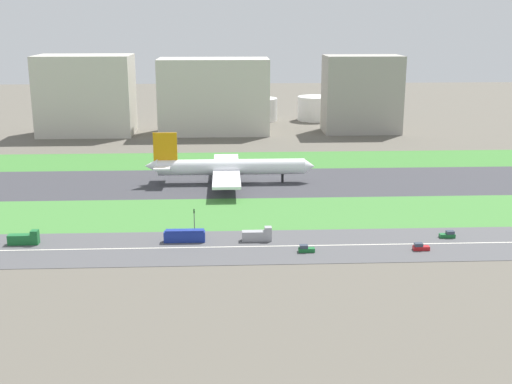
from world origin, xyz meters
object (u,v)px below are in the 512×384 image
object	(u,v)px
fuel_tank_centre	(258,109)
hangar_building	(214,96)
car_3	(306,249)
airliner	(227,167)
car_1	(448,235)
car_2	(420,247)
truck_0	(24,239)
office_tower	(362,94)
fuel_tank_west	(215,107)
bus_0	(185,236)
traffic_light	(194,219)
terminal_building	(86,95)
truck_2	(258,235)
fuel_tank_east	(316,108)

from	to	relation	value
fuel_tank_centre	hangar_building	bearing A→B (deg)	-120.19
car_3	hangar_building	world-z (taller)	hangar_building
airliner	car_1	distance (m)	93.07
car_3	hangar_building	xyz separation A→B (m)	(-27.39, 192.00, 19.38)
car_2	truck_0	world-z (taller)	truck_0
airliner	hangar_building	world-z (taller)	hangar_building
office_tower	fuel_tank_centre	bearing A→B (deg)	140.82
office_tower	fuel_tank_west	world-z (taller)	office_tower
bus_0	truck_0	xyz separation A→B (m)	(-44.66, 0.00, -0.15)
hangar_building	traffic_light	bearing A→B (deg)	-91.13
terminal_building	bus_0	bearing A→B (deg)	-70.86
car_2	hangar_building	world-z (taller)	hangar_building
fuel_tank_west	terminal_building	bearing A→B (deg)	-146.86
truck_2	terminal_building	bearing A→B (deg)	114.75
truck_2	truck_0	xyz separation A→B (m)	(-65.42, 0.00, 0.00)
car_3	fuel_tank_centre	world-z (taller)	fuel_tank_centre
car_1	truck_2	world-z (taller)	truck_2
hangar_building	fuel_tank_east	world-z (taller)	hangar_building
car_2	fuel_tank_centre	distance (m)	239.32
terminal_building	office_tower	xyz separation A→B (m)	(150.42, 0.00, -0.28)
traffic_light	fuel_tank_east	size ratio (longest dim) A/B	0.31
traffic_light	truck_0	bearing A→B (deg)	-170.36
fuel_tank_west	fuel_tank_east	xyz separation A→B (m)	(62.79, 0.00, -1.36)
terminal_building	airliner	bearing A→B (deg)	-56.46
airliner	hangar_building	size ratio (longest dim) A/B	1.09
fuel_tank_east	truck_0	bearing A→B (deg)	-116.51
car_3	traffic_light	size ratio (longest dim) A/B	0.61
car_1	hangar_building	size ratio (longest dim) A/B	0.07
airliner	fuel_tank_west	distance (m)	159.16
truck_0	fuel_tank_east	world-z (taller)	fuel_tank_east
office_tower	fuel_tank_east	size ratio (longest dim) A/B	1.81
bus_0	car_1	bearing A→B (deg)	0.00
car_1	terminal_building	xyz separation A→B (m)	(-138.89, 182.00, 20.37)
truck_0	fuel_tank_east	size ratio (longest dim) A/B	0.36
truck_0	fuel_tank_east	distance (m)	253.73
truck_0	traffic_light	xyz separation A→B (m)	(47.09, 7.99, 2.62)
airliner	truck_0	size ratio (longest dim) A/B	7.74
car_3	truck_0	xyz separation A→B (m)	(-77.92, 10.00, 0.75)
truck_2	fuel_tank_east	xyz separation A→B (m)	(47.79, 227.00, 5.67)
bus_0	hangar_building	xyz separation A→B (m)	(5.87, 182.00, 18.49)
truck_2	terminal_building	size ratio (longest dim) A/B	0.17
bus_0	truck_2	xyz separation A→B (m)	(20.76, 0.00, -0.15)
car_3	fuel_tank_east	world-z (taller)	fuel_tank_east
bus_0	terminal_building	distance (m)	193.63
fuel_tank_west	hangar_building	bearing A→B (deg)	-89.87
car_2	car_3	size ratio (longest dim) A/B	1.00
car_1	bus_0	size ratio (longest dim) A/B	0.38
terminal_building	car_2	bearing A→B (deg)	-56.33
airliner	traffic_light	size ratio (longest dim) A/B	9.03
truck_0	fuel_tank_centre	xyz separation A→B (m)	(76.70, 227.00, 5.22)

